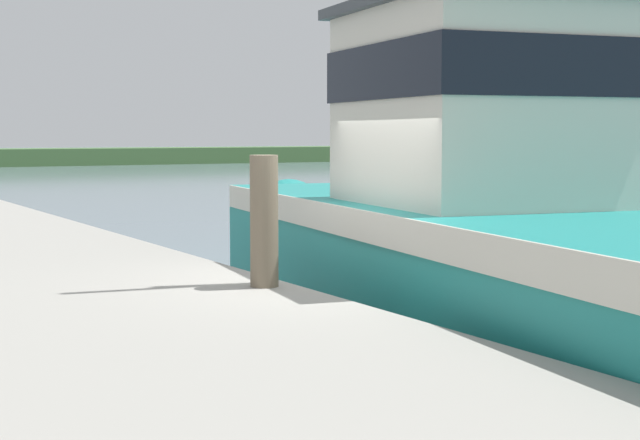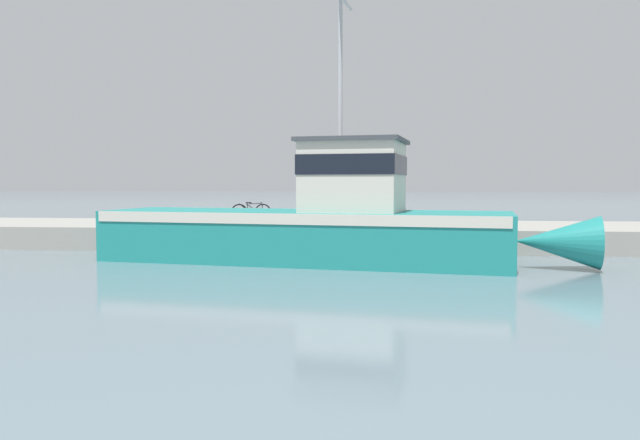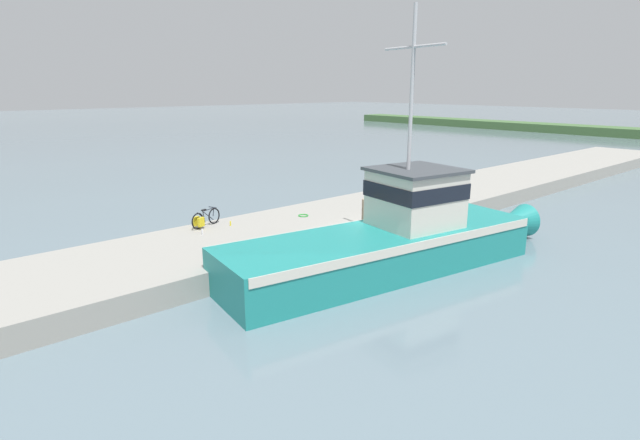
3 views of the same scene
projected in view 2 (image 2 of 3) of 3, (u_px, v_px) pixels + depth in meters
name	position (u px, v px, depth m)	size (l,w,h in m)	color
ground_plane	(359.00, 256.00, 21.00)	(320.00, 320.00, 0.00)	slate
dock_pier	(363.00, 235.00, 24.50)	(5.86, 80.00, 0.85)	gray
fishing_boat_main	(325.00, 221.00, 19.39)	(5.33, 15.13, 9.57)	teal
bicycle_touring	(248.00, 212.00, 27.14)	(0.75, 1.67, 0.79)	black
mooring_post	(361.00, 211.00, 21.84)	(0.28, 0.28, 1.30)	#756651
hose_coil	(349.00, 222.00, 25.33)	(0.49, 0.49, 0.05)	green
water_bottle_by_bike	(267.00, 219.00, 26.46)	(0.06, 0.06, 0.21)	yellow
water_bottle_on_curb	(228.00, 219.00, 26.24)	(0.08, 0.08, 0.24)	silver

